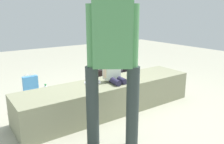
{
  "coord_description": "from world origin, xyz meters",
  "views": [
    {
      "loc": [
        -1.66,
        -2.42,
        1.32
      ],
      "look_at": [
        -0.22,
        -0.37,
        0.65
      ],
      "focal_mm": 36.79,
      "sensor_mm": 36.0,
      "label": 1
    }
  ],
  "objects_px": {
    "gift_bag": "(31,84)",
    "child_seated": "(113,66)",
    "party_cup_red": "(14,109)",
    "water_bottle_far_side": "(46,91)",
    "handbag_black_leather": "(101,75)",
    "water_bottle_near_gift": "(81,91)",
    "adult_standing": "(113,44)",
    "cake_plate": "(93,81)"
  },
  "relations": [
    {
      "from": "cake_plate",
      "to": "water_bottle_near_gift",
      "type": "distance_m",
      "value": 0.72
    },
    {
      "from": "adult_standing",
      "to": "handbag_black_leather",
      "type": "relative_size",
      "value": 5.5
    },
    {
      "from": "gift_bag",
      "to": "party_cup_red",
      "type": "bearing_deg",
      "value": -122.29
    },
    {
      "from": "water_bottle_far_side",
      "to": "handbag_black_leather",
      "type": "height_order",
      "value": "handbag_black_leather"
    },
    {
      "from": "water_bottle_near_gift",
      "to": "adult_standing",
      "type": "bearing_deg",
      "value": -105.92
    },
    {
      "from": "child_seated",
      "to": "water_bottle_near_gift",
      "type": "relative_size",
      "value": 2.53
    },
    {
      "from": "gift_bag",
      "to": "handbag_black_leather",
      "type": "relative_size",
      "value": 1.08
    },
    {
      "from": "child_seated",
      "to": "water_bottle_far_side",
      "type": "relative_size",
      "value": 2.23
    },
    {
      "from": "gift_bag",
      "to": "water_bottle_near_gift",
      "type": "bearing_deg",
      "value": -43.38
    },
    {
      "from": "adult_standing",
      "to": "water_bottle_near_gift",
      "type": "distance_m",
      "value": 1.79
    },
    {
      "from": "adult_standing",
      "to": "water_bottle_far_side",
      "type": "height_order",
      "value": "adult_standing"
    },
    {
      "from": "adult_standing",
      "to": "gift_bag",
      "type": "bearing_deg",
      "value": 95.95
    },
    {
      "from": "handbag_black_leather",
      "to": "water_bottle_near_gift",
      "type": "bearing_deg",
      "value": -142.58
    },
    {
      "from": "child_seated",
      "to": "party_cup_red",
      "type": "distance_m",
      "value": 1.44
    },
    {
      "from": "gift_bag",
      "to": "child_seated",
      "type": "bearing_deg",
      "value": -61.06
    },
    {
      "from": "child_seated",
      "to": "water_bottle_far_side",
      "type": "height_order",
      "value": "child_seated"
    },
    {
      "from": "adult_standing",
      "to": "cake_plate",
      "type": "bearing_deg",
      "value": 72.28
    },
    {
      "from": "child_seated",
      "to": "gift_bag",
      "type": "bearing_deg",
      "value": 118.94
    },
    {
      "from": "child_seated",
      "to": "handbag_black_leather",
      "type": "distance_m",
      "value": 1.52
    },
    {
      "from": "cake_plate",
      "to": "gift_bag",
      "type": "xyz_separation_m",
      "value": [
        -0.48,
        1.22,
        -0.28
      ]
    },
    {
      "from": "party_cup_red",
      "to": "adult_standing",
      "type": "bearing_deg",
      "value": -65.93
    },
    {
      "from": "cake_plate",
      "to": "gift_bag",
      "type": "distance_m",
      "value": 1.34
    },
    {
      "from": "child_seated",
      "to": "handbag_black_leather",
      "type": "bearing_deg",
      "value": 63.87
    },
    {
      "from": "adult_standing",
      "to": "handbag_black_leather",
      "type": "bearing_deg",
      "value": 60.36
    },
    {
      "from": "child_seated",
      "to": "handbag_black_leather",
      "type": "relative_size",
      "value": 1.55
    },
    {
      "from": "child_seated",
      "to": "water_bottle_far_side",
      "type": "bearing_deg",
      "value": 120.77
    },
    {
      "from": "cake_plate",
      "to": "water_bottle_far_side",
      "type": "height_order",
      "value": "cake_plate"
    },
    {
      "from": "water_bottle_far_side",
      "to": "party_cup_red",
      "type": "height_order",
      "value": "water_bottle_far_side"
    },
    {
      "from": "water_bottle_near_gift",
      "to": "water_bottle_far_side",
      "type": "bearing_deg",
      "value": 151.54
    },
    {
      "from": "cake_plate",
      "to": "handbag_black_leather",
      "type": "distance_m",
      "value": 1.51
    },
    {
      "from": "water_bottle_far_side",
      "to": "handbag_black_leather",
      "type": "bearing_deg",
      "value": 13.56
    },
    {
      "from": "water_bottle_far_side",
      "to": "party_cup_red",
      "type": "distance_m",
      "value": 0.64
    },
    {
      "from": "water_bottle_near_gift",
      "to": "water_bottle_far_side",
      "type": "height_order",
      "value": "water_bottle_far_side"
    },
    {
      "from": "child_seated",
      "to": "gift_bag",
      "type": "relative_size",
      "value": 1.43
    },
    {
      "from": "water_bottle_near_gift",
      "to": "handbag_black_leather",
      "type": "relative_size",
      "value": 0.61
    },
    {
      "from": "water_bottle_far_side",
      "to": "handbag_black_leather",
      "type": "relative_size",
      "value": 0.69
    },
    {
      "from": "adult_standing",
      "to": "gift_bag",
      "type": "height_order",
      "value": "adult_standing"
    },
    {
      "from": "gift_bag",
      "to": "water_bottle_far_side",
      "type": "distance_m",
      "value": 0.36
    },
    {
      "from": "cake_plate",
      "to": "adult_standing",
      "type": "bearing_deg",
      "value": -107.72
    },
    {
      "from": "cake_plate",
      "to": "handbag_black_leather",
      "type": "bearing_deg",
      "value": 53.28
    },
    {
      "from": "adult_standing",
      "to": "gift_bag",
      "type": "xyz_separation_m",
      "value": [
        -0.21,
        2.05,
        -0.89
      ]
    },
    {
      "from": "handbag_black_leather",
      "to": "child_seated",
      "type": "bearing_deg",
      "value": -116.13
    }
  ]
}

